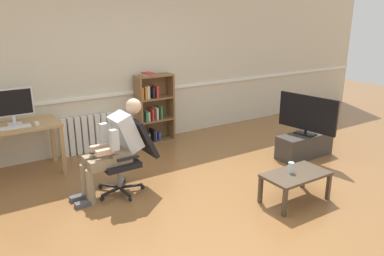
# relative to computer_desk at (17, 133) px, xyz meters

# --- Properties ---
(ground_plane) EXTENTS (18.00, 18.00, 0.00)m
(ground_plane) POSITION_rel_computer_desk_xyz_m (1.94, -2.15, -0.64)
(ground_plane) COLOR brown
(back_wall) EXTENTS (12.00, 0.13, 2.70)m
(back_wall) POSITION_rel_computer_desk_xyz_m (1.94, 0.50, 0.70)
(back_wall) COLOR beige
(back_wall) RESTS_ON ground_plane
(computer_desk) EXTENTS (1.14, 0.66, 0.76)m
(computer_desk) POSITION_rel_computer_desk_xyz_m (0.00, 0.00, 0.00)
(computer_desk) COLOR tan
(computer_desk) RESTS_ON ground_plane
(imac_monitor) EXTENTS (0.57, 0.14, 0.50)m
(imac_monitor) POSITION_rel_computer_desk_xyz_m (-0.00, 0.08, 0.40)
(imac_monitor) COLOR silver
(imac_monitor) RESTS_ON computer_desk
(keyboard) EXTENTS (0.39, 0.12, 0.02)m
(keyboard) POSITION_rel_computer_desk_xyz_m (-0.02, -0.14, 0.12)
(keyboard) COLOR white
(keyboard) RESTS_ON computer_desk
(computer_mouse) EXTENTS (0.06, 0.10, 0.03)m
(computer_mouse) POSITION_rel_computer_desk_xyz_m (0.25, -0.12, 0.13)
(computer_mouse) COLOR white
(computer_mouse) RESTS_ON computer_desk
(bookshelf) EXTENTS (0.67, 0.29, 1.27)m
(bookshelf) POSITION_rel_computer_desk_xyz_m (2.28, 0.29, -0.05)
(bookshelf) COLOR brown
(bookshelf) RESTS_ON ground_plane
(radiator) EXTENTS (0.86, 0.08, 0.64)m
(radiator) POSITION_rel_computer_desk_xyz_m (1.12, 0.39, -0.33)
(radiator) COLOR white
(radiator) RESTS_ON ground_plane
(office_chair) EXTENTS (0.82, 0.62, 0.96)m
(office_chair) POSITION_rel_computer_desk_xyz_m (1.14, -1.28, -0.12)
(office_chair) COLOR black
(office_chair) RESTS_ON ground_plane
(person_seated) EXTENTS (0.98, 0.40, 1.23)m
(person_seated) POSITION_rel_computer_desk_xyz_m (0.94, -1.28, 0.01)
(person_seated) COLOR #937F60
(person_seated) RESTS_ON ground_plane
(tv_stand) EXTENTS (0.97, 0.37, 0.38)m
(tv_stand) POSITION_rel_computer_desk_xyz_m (4.01, -1.70, -0.45)
(tv_stand) COLOR #3D3833
(tv_stand) RESTS_ON ground_plane
(tv_screen) EXTENTS (0.25, 1.00, 0.64)m
(tv_screen) POSITION_rel_computer_desk_xyz_m (4.01, -1.70, 0.07)
(tv_screen) COLOR black
(tv_screen) RESTS_ON tv_stand
(coffee_table) EXTENTS (0.83, 0.47, 0.37)m
(coffee_table) POSITION_rel_computer_desk_xyz_m (2.72, -2.68, -0.32)
(coffee_table) COLOR #4C3D2D
(coffee_table) RESTS_ON ground_plane
(drinking_glass) EXTENTS (0.07, 0.07, 0.13)m
(drinking_glass) POSITION_rel_computer_desk_xyz_m (2.68, -2.63, -0.20)
(drinking_glass) COLOR silver
(drinking_glass) RESTS_ON coffee_table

